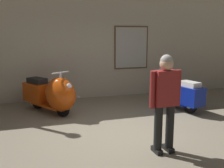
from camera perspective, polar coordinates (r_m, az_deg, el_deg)
ground_plane at (r=5.24m, az=1.99°, el=-11.06°), size 60.00×60.00×0.00m
showroom_back_wall at (r=8.06m, az=-5.64°, el=9.15°), size 18.00×0.24×3.45m
scooter_0 at (r=6.58m, az=-12.95°, el=-2.24°), size 1.40×1.78×1.09m
scooter_1 at (r=7.24m, az=13.11°, el=-1.25°), size 0.87×1.77×1.04m
visitor_0 at (r=4.27m, az=11.71°, el=-2.91°), size 0.56×0.27×1.65m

